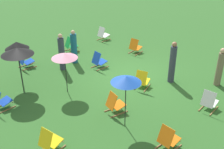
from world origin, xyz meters
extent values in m
plane|color=#2D6026|center=(0.00, 0.00, 0.00)|extent=(40.00, 40.00, 0.00)
cube|color=olive|center=(-1.26, 5.47, 0.02)|extent=(0.14, 0.76, 0.04)
cube|color=yellow|center=(-1.46, 5.34, 0.27)|extent=(0.53, 0.49, 0.13)
cube|color=yellow|center=(-1.50, 5.64, 0.55)|extent=(0.51, 0.31, 0.57)
cylinder|color=olive|center=(-1.44, 5.14, 0.20)|extent=(0.44, 0.09, 0.03)
cube|color=olive|center=(1.51, 5.37, 0.02)|extent=(0.04, 0.76, 0.04)
cube|color=olive|center=(1.95, 5.37, 0.02)|extent=(0.04, 0.76, 0.04)
cube|color=#1947B7|center=(1.73, 5.27, 0.27)|extent=(0.48, 0.43, 0.13)
cylinder|color=olive|center=(1.73, 5.07, 0.20)|extent=(0.44, 0.03, 0.03)
cube|color=olive|center=(1.41, 0.39, 0.02)|extent=(0.11, 0.76, 0.04)
cube|color=olive|center=(1.85, 0.35, 0.02)|extent=(0.11, 0.76, 0.04)
cube|color=#1947B7|center=(1.62, 0.27, 0.27)|extent=(0.52, 0.48, 0.13)
cube|color=#1947B7|center=(1.65, 0.57, 0.55)|extent=(0.50, 0.29, 0.57)
cylinder|color=olive|center=(1.60, 0.07, 0.20)|extent=(0.44, 0.07, 0.03)
cube|color=olive|center=(-1.74, 2.63, 0.02)|extent=(0.22, 0.75, 0.04)
cube|color=olive|center=(-1.32, 2.53, 0.02)|extent=(0.22, 0.75, 0.04)
cube|color=orange|center=(-1.55, 2.48, 0.27)|extent=(0.57, 0.54, 0.13)
cube|color=orange|center=(-1.48, 2.77, 0.55)|extent=(0.53, 0.36, 0.57)
cylinder|color=olive|center=(-1.60, 2.29, 0.20)|extent=(0.43, 0.13, 0.03)
cube|color=olive|center=(4.00, 2.84, 0.02)|extent=(0.14, 0.76, 0.04)
cube|color=olive|center=(4.44, 2.78, 0.02)|extent=(0.14, 0.76, 0.04)
cube|color=#1947B7|center=(4.20, 2.71, 0.27)|extent=(0.54, 0.49, 0.13)
cube|color=#1947B7|center=(4.25, 3.01, 0.55)|extent=(0.51, 0.31, 0.57)
cylinder|color=olive|center=(4.18, 2.52, 0.20)|extent=(0.44, 0.09, 0.03)
cube|color=olive|center=(1.31, -2.28, 0.02)|extent=(0.11, 0.76, 0.04)
cube|color=olive|center=(1.74, -2.24, 0.02)|extent=(0.11, 0.76, 0.04)
cube|color=orange|center=(1.54, -2.36, 0.27)|extent=(0.52, 0.48, 0.13)
cube|color=orange|center=(1.51, -2.06, 0.55)|extent=(0.50, 0.29, 0.57)
cylinder|color=olive|center=(1.56, -2.56, 0.20)|extent=(0.44, 0.07, 0.03)
cube|color=olive|center=(4.02, 0.07, 0.02)|extent=(0.26, 0.74, 0.04)
cube|color=olive|center=(4.44, -0.06, 0.02)|extent=(0.26, 0.74, 0.04)
cube|color=#148C38|center=(4.20, -0.09, 0.27)|extent=(0.58, 0.55, 0.13)
cube|color=#148C38|center=(4.29, 0.20, 0.55)|extent=(0.53, 0.38, 0.57)
cylinder|color=olive|center=(4.14, -0.28, 0.20)|extent=(0.43, 0.15, 0.03)
cube|color=olive|center=(3.99, -2.45, 0.02)|extent=(0.08, 0.76, 0.04)
cube|color=olive|center=(4.42, -2.48, 0.02)|extent=(0.08, 0.76, 0.04)
cube|color=white|center=(4.20, -2.56, 0.27)|extent=(0.50, 0.46, 0.13)
cube|color=white|center=(4.22, -2.27, 0.55)|extent=(0.49, 0.27, 0.57)
cylinder|color=olive|center=(4.19, -2.76, 0.20)|extent=(0.44, 0.05, 0.03)
cube|color=olive|center=(-3.81, 2.83, 0.02)|extent=(0.09, 0.76, 0.04)
cube|color=orange|center=(-4.04, 2.75, 0.27)|extent=(0.51, 0.47, 0.13)
cube|color=orange|center=(-4.01, 3.05, 0.55)|extent=(0.50, 0.28, 0.57)
cylinder|color=olive|center=(-4.05, 2.55, 0.20)|extent=(0.44, 0.06, 0.03)
cube|color=olive|center=(-1.31, 0.39, 0.02)|extent=(0.26, 0.74, 0.04)
cube|color=olive|center=(-0.89, 0.52, 0.02)|extent=(0.26, 0.74, 0.04)
cube|color=yellow|center=(-1.07, 0.36, 0.27)|extent=(0.59, 0.55, 0.13)
cube|color=yellow|center=(-1.15, 0.64, 0.55)|extent=(0.53, 0.38, 0.57)
cylinder|color=olive|center=(-1.01, 0.17, 0.20)|extent=(0.43, 0.16, 0.03)
cube|color=olive|center=(-4.16, 0.01, 0.02)|extent=(0.09, 0.76, 0.04)
cube|color=olive|center=(-3.72, 0.04, 0.02)|extent=(0.09, 0.76, 0.04)
cube|color=white|center=(-3.94, -0.07, 0.27)|extent=(0.51, 0.46, 0.13)
cube|color=white|center=(-3.96, 0.23, 0.55)|extent=(0.50, 0.28, 0.57)
cylinder|color=olive|center=(-3.92, -0.27, 0.20)|extent=(0.44, 0.06, 0.03)
cylinder|color=black|center=(2.16, 4.25, 1.00)|extent=(0.03, 0.03, 1.99)
cone|color=black|center=(2.16, 4.25, 1.88)|extent=(1.26, 1.26, 0.27)
cylinder|color=black|center=(0.94, 2.92, 0.87)|extent=(0.03, 0.03, 1.74)
cone|color=pink|center=(0.94, 2.92, 1.65)|extent=(1.05, 1.05, 0.22)
cylinder|color=black|center=(-2.31, 2.96, 0.96)|extent=(0.03, 0.03, 1.92)
cone|color=#194CB2|center=(-2.31, 2.96, 1.83)|extent=(1.00, 1.00, 0.22)
cylinder|color=black|center=(2.96, 3.83, 0.96)|extent=(0.03, 0.03, 1.91)
cone|color=black|center=(2.96, 3.83, 1.79)|extent=(1.00, 1.00, 0.30)
cylinder|color=#333847|center=(-1.68, -0.83, 0.84)|extent=(0.33, 0.33, 1.67)
sphere|color=#936647|center=(-1.68, -0.83, 1.77)|extent=(0.22, 0.22, 0.22)
cylinder|color=#333847|center=(2.78, 1.74, 0.80)|extent=(0.34, 0.34, 1.61)
sphere|color=tan|center=(2.78, 1.74, 1.70)|extent=(0.21, 0.21, 0.21)
cylinder|color=#195972|center=(2.98, 0.84, 0.75)|extent=(0.44, 0.44, 1.51)
sphere|color=tan|center=(2.98, 0.84, 1.60)|extent=(0.20, 0.20, 0.20)
cylinder|color=#72664C|center=(-3.31, -1.98, 0.75)|extent=(0.40, 0.40, 1.50)
sphere|color=tan|center=(-3.31, -1.98, 1.60)|extent=(0.23, 0.23, 0.23)
camera|label=1|loc=(-7.47, 9.00, 6.14)|focal=45.44mm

